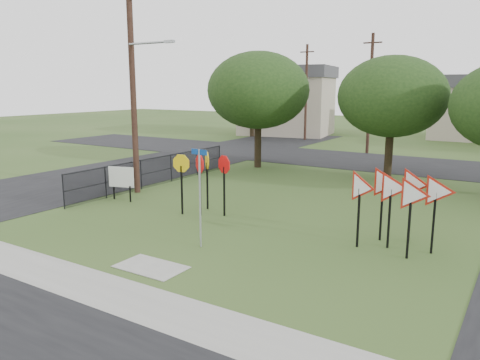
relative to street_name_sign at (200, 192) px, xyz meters
The scene contains 19 objects.
ground 1.83m from the street_name_sign, 122.37° to the left, with size 140.00×140.00×0.00m, color #2D481B.
sidewalk 4.38m from the street_name_sign, 91.94° to the right, with size 30.00×1.60×0.02m, color gray.
planting_strip 5.49m from the street_name_sign, 91.50° to the right, with size 30.00×0.80×0.02m, color #2D481B.
street_left 15.96m from the street_name_sign, 139.91° to the left, with size 8.00×50.00×0.02m, color black.
street_far 20.29m from the street_name_sign, 90.38° to the left, with size 60.00×8.00×0.02m, color black.
curb_pad 2.83m from the street_name_sign, 93.54° to the right, with size 2.00×1.20×0.02m, color gray.
street_name_sign is the anchor object (origin of this frame).
stop_sign_cluster 4.06m from the street_name_sign, 125.32° to the left, with size 2.33×1.56×2.47m.
yield_sign_cluster 6.24m from the street_name_sign, 31.25° to the left, with size 3.23×1.76×2.54m.
info_board 7.52m from the street_name_sign, 155.46° to the left, with size 1.20×0.39×1.55m.
utility_pole_main 9.39m from the street_name_sign, 147.42° to the left, with size 3.55×0.33×10.00m.
far_pole_a 24.47m from the street_name_sign, 95.04° to the left, with size 1.40×0.24×9.00m.
far_pole_c 31.99m from the street_name_sign, 108.54° to the left, with size 1.40×0.24×9.00m.
fence_run 10.13m from the street_name_sign, 140.12° to the left, with size 0.05×11.55×1.50m.
house_left 37.06m from the street_name_sign, 112.45° to the left, with size 10.58×8.88×7.20m.
house_mid 40.42m from the street_name_sign, 84.51° to the left, with size 8.40×8.40×6.20m.
tree_near_left 15.78m from the street_name_sign, 113.35° to the left, with size 6.40×6.40×7.27m.
tree_near_mid 15.57m from the street_name_sign, 83.01° to the left, with size 6.00×6.00×6.80m.
tree_far_left 34.42m from the street_name_sign, 118.10° to the left, with size 6.80×6.80×7.73m.
Camera 1 is at (8.91, -11.71, 5.07)m, focal length 35.00 mm.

